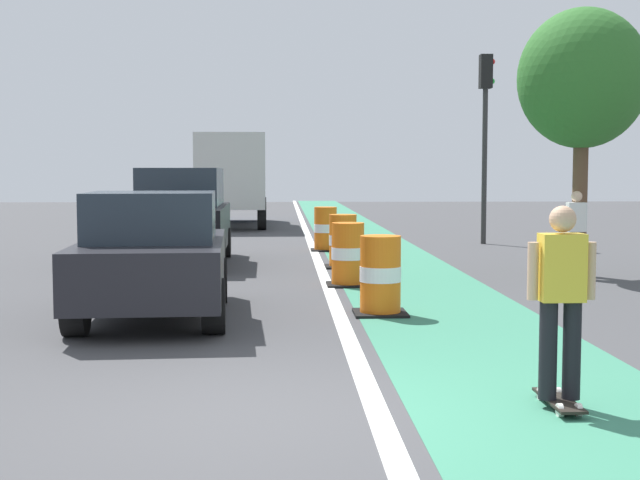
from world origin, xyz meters
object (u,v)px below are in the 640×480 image
object	(u,v)px
parked_sedan_nearest	(154,257)
traffic_barrel_back	(343,242)
skateboarder_on_lane	(561,300)
traffic_barrel_front	(380,276)
traffic_barrel_far	(325,229)
traffic_light_corner	(485,115)
pedestrian_crossing	(576,231)
street_tree_sidewalk	(582,80)
parked_suv_second	(182,216)
delivery_truck_down_block	(233,175)
traffic_barrel_mid	(348,255)

from	to	relation	value
parked_sedan_nearest	traffic_barrel_back	world-z (taller)	parked_sedan_nearest
skateboarder_on_lane	traffic_barrel_front	distance (m)	4.95
traffic_barrel_far	traffic_light_corner	distance (m)	5.66
traffic_barrel_far	pedestrian_crossing	size ratio (longest dim) A/B	0.68
street_tree_sidewalk	skateboarder_on_lane	bearing A→B (deg)	-109.71
parked_suv_second	street_tree_sidewalk	bearing A→B (deg)	-17.27
parked_sedan_nearest	parked_suv_second	world-z (taller)	parked_suv_second
skateboarder_on_lane	delivery_truck_down_block	size ratio (longest dim) A/B	0.22
skateboarder_on_lane	traffic_barrel_mid	xyz separation A→B (m)	(-1.17, 7.91, -0.38)
parked_suv_second	delivery_truck_down_block	size ratio (longest dim) A/B	0.61
parked_sedan_nearest	traffic_barrel_front	size ratio (longest dim) A/B	3.85
traffic_barrel_far	delivery_truck_down_block	size ratio (longest dim) A/B	0.14
skateboarder_on_lane	traffic_barrel_back	distance (m)	10.85
traffic_barrel_front	delivery_truck_down_block	bearing A→B (deg)	98.87
skateboarder_on_lane	traffic_barrel_mid	bearing A→B (deg)	98.45
traffic_barrel_back	delivery_truck_down_block	size ratio (longest dim) A/B	0.14
traffic_barrel_back	traffic_barrel_far	world-z (taller)	same
pedestrian_crossing	street_tree_sidewalk	world-z (taller)	street_tree_sidewalk
parked_sedan_nearest	traffic_barrel_back	distance (m)	6.81
parked_suv_second	pedestrian_crossing	xyz separation A→B (m)	(7.55, -2.74, -0.17)
traffic_barrel_mid	street_tree_sidewalk	distance (m)	5.61
parked_sedan_nearest	traffic_light_corner	xyz separation A→B (m)	(7.20, 11.87, 2.67)
delivery_truck_down_block	skateboarder_on_lane	bearing A→B (deg)	-80.68
parked_suv_second	traffic_barrel_far	size ratio (longest dim) A/B	4.25
parked_sedan_nearest	skateboarder_on_lane	bearing A→B (deg)	-49.25
traffic_barrel_back	skateboarder_on_lane	bearing A→B (deg)	-84.38
parked_suv_second	street_tree_sidewalk	xyz separation A→B (m)	(7.72, -2.40, 2.63)
parked_suv_second	traffic_light_corner	size ratio (longest dim) A/B	0.91
skateboarder_on_lane	parked_suv_second	world-z (taller)	parked_suv_second
pedestrian_crossing	street_tree_sidewalk	size ratio (longest dim) A/B	0.32
parked_sedan_nearest	street_tree_sidewalk	size ratio (longest dim) A/B	0.84
skateboarder_on_lane	delivery_truck_down_block	xyz separation A→B (m)	(-4.07, 24.81, 0.94)
skateboarder_on_lane	traffic_barrel_mid	distance (m)	8.00
traffic_barrel_back	parked_sedan_nearest	bearing A→B (deg)	-115.77
traffic_barrel_front	traffic_barrel_mid	distance (m)	3.07
traffic_barrel_front	traffic_light_corner	bearing A→B (deg)	70.52
parked_suv_second	traffic_barrel_mid	xyz separation A→B (m)	(3.25, -3.69, -0.50)
traffic_barrel_mid	pedestrian_crossing	distance (m)	4.41
skateboarder_on_lane	traffic_barrel_far	distance (m)	14.67
traffic_barrel_back	traffic_barrel_far	distance (m)	3.82
parked_sedan_nearest	traffic_barrel_mid	distance (m)	4.32
traffic_light_corner	parked_sedan_nearest	bearing A→B (deg)	-121.25
traffic_barrel_front	street_tree_sidewalk	world-z (taller)	street_tree_sidewalk
traffic_barrel_far	pedestrian_crossing	world-z (taller)	pedestrian_crossing
street_tree_sidewalk	traffic_light_corner	bearing A→B (deg)	90.89
skateboarder_on_lane	parked_sedan_nearest	xyz separation A→B (m)	(-4.02, 4.67, -0.08)
skateboarder_on_lane	traffic_barrel_front	world-z (taller)	skateboarder_on_lane
parked_suv_second	delivery_truck_down_block	world-z (taller)	delivery_truck_down_block
traffic_barrel_far	skateboarder_on_lane	bearing A→B (deg)	-85.17
parked_sedan_nearest	street_tree_sidewalk	distance (m)	9.06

